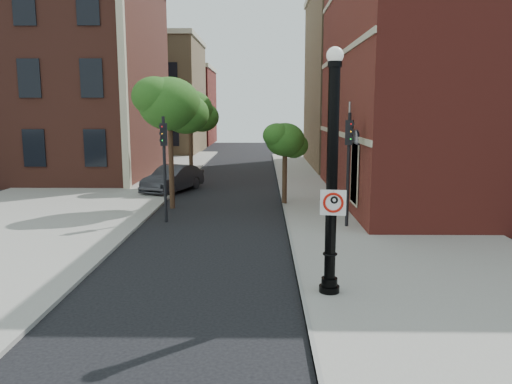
{
  "coord_description": "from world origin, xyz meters",
  "views": [
    {
      "loc": [
        1.05,
        -12.12,
        4.73
      ],
      "look_at": [
        0.84,
        2.0,
        2.39
      ],
      "focal_mm": 35.0,
      "sensor_mm": 36.0,
      "label": 1
    }
  ],
  "objects_px": {
    "lamppost": "(332,186)",
    "no_parking_sign": "(333,202)",
    "traffic_signal_left": "(164,152)",
    "parked_car": "(173,179)",
    "traffic_signal_right": "(349,151)"
  },
  "relations": [
    {
      "from": "no_parking_sign",
      "to": "traffic_signal_left",
      "type": "distance_m",
      "value": 10.43
    },
    {
      "from": "lamppost",
      "to": "traffic_signal_right",
      "type": "distance_m",
      "value": 7.51
    },
    {
      "from": "lamppost",
      "to": "traffic_signal_left",
      "type": "xyz_separation_m",
      "value": [
        -5.83,
        8.46,
        0.13
      ]
    },
    {
      "from": "traffic_signal_left",
      "to": "lamppost",
      "type": "bearing_deg",
      "value": -71.47
    },
    {
      "from": "parked_car",
      "to": "traffic_signal_right",
      "type": "bearing_deg",
      "value": -25.19
    },
    {
      "from": "lamppost",
      "to": "traffic_signal_left",
      "type": "bearing_deg",
      "value": 124.58
    },
    {
      "from": "parked_car",
      "to": "traffic_signal_right",
      "type": "distance_m",
      "value": 12.68
    },
    {
      "from": "lamppost",
      "to": "no_parking_sign",
      "type": "distance_m",
      "value": 0.42
    },
    {
      "from": "lamppost",
      "to": "no_parking_sign",
      "type": "relative_size",
      "value": 9.76
    },
    {
      "from": "lamppost",
      "to": "parked_car",
      "type": "bearing_deg",
      "value": 113.0
    },
    {
      "from": "traffic_signal_left",
      "to": "traffic_signal_right",
      "type": "distance_m",
      "value": 7.57
    },
    {
      "from": "lamppost",
      "to": "parked_car",
      "type": "xyz_separation_m",
      "value": [
        -6.94,
        16.34,
        -2.1
      ]
    },
    {
      "from": "lamppost",
      "to": "no_parking_sign",
      "type": "xyz_separation_m",
      "value": [
        0.02,
        -0.16,
        -0.38
      ]
    },
    {
      "from": "no_parking_sign",
      "to": "parked_car",
      "type": "xyz_separation_m",
      "value": [
        -6.96,
        16.5,
        -1.72
      ]
    },
    {
      "from": "no_parking_sign",
      "to": "parked_car",
      "type": "distance_m",
      "value": 17.99
    }
  ]
}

